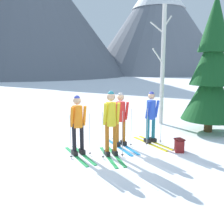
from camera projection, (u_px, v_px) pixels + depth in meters
ground_plane at (114, 151)px, 7.49m from camera, size 400.00×400.00×0.00m
skier_in_orange at (78, 123)px, 7.00m from camera, size 0.60×1.69×1.66m
skier_in_yellow at (111, 121)px, 6.92m from camera, size 0.61×1.64×1.79m
skier_in_red at (120, 117)px, 7.80m from camera, size 0.61×1.75×1.64m
skier_in_blue at (151, 116)px, 8.10m from camera, size 0.62×1.71×1.64m
pine_tree_near at (212, 71)px, 9.20m from camera, size 2.02×2.02×4.89m
birch_tree_tall at (163, 65)px, 10.43m from camera, size 0.97×0.49×4.76m
backpack_on_snow_front at (179, 145)px, 7.41m from camera, size 0.35×0.39×0.38m
mountain_ridge_distant at (0, 4)px, 47.65m from camera, size 91.52×48.11×27.06m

